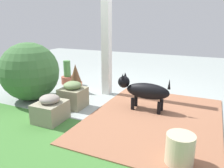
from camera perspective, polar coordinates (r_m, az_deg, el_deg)
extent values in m
plane|color=#97A19D|center=(3.95, 1.45, -4.21)|extent=(12.00, 12.00, 0.00)
cube|color=#976145|center=(3.28, 10.89, -8.68)|extent=(1.80, 2.40, 0.02)
cube|color=white|center=(4.11, -1.44, 13.00)|extent=(0.15, 0.15, 2.30)
cube|color=gray|center=(3.65, -10.06, -3.53)|extent=(0.39, 0.38, 0.32)
ellipsoid|color=#6E8754|center=(3.58, -10.22, -0.35)|extent=(0.29, 0.29, 0.13)
cube|color=gray|center=(3.23, -15.67, -6.94)|extent=(0.38, 0.44, 0.28)
ellipsoid|color=gray|center=(3.16, -15.92, -3.80)|extent=(0.28, 0.28, 0.13)
sphere|color=#3C6A37|center=(4.12, -20.61, 3.03)|extent=(1.02, 1.02, 1.02)
cylinder|color=#C46C46|center=(4.43, -9.30, -0.75)|extent=(0.24, 0.24, 0.21)
cone|color=brown|center=(4.36, -9.47, 2.79)|extent=(0.22, 0.22, 0.35)
cylinder|color=#9F4D3C|center=(5.08, -11.44, 1.03)|extent=(0.28, 0.28, 0.16)
cylinder|color=#497F40|center=(5.02, -11.61, 3.91)|extent=(0.15, 0.15, 0.36)
ellipsoid|color=black|center=(3.42, 9.22, -1.84)|extent=(0.68, 0.23, 0.25)
sphere|color=black|center=(3.52, 3.10, 0.55)|extent=(0.19, 0.19, 0.19)
cone|color=black|center=(3.45, 2.79, 2.05)|extent=(0.06, 0.06, 0.08)
cone|color=black|center=(3.54, 3.46, 2.42)|extent=(0.06, 0.06, 0.08)
cylinder|color=black|center=(3.49, 5.36, -5.29)|extent=(0.06, 0.06, 0.20)
cylinder|color=black|center=(3.63, 6.23, -4.46)|extent=(0.06, 0.06, 0.20)
cylinder|color=black|center=(3.38, 12.09, -6.30)|extent=(0.06, 0.06, 0.20)
cylinder|color=black|center=(3.52, 12.71, -5.41)|extent=(0.06, 0.06, 0.20)
cone|color=black|center=(3.31, 14.67, 0.00)|extent=(0.05, 0.05, 0.16)
cylinder|color=#C7B895|center=(2.32, 17.23, -16.01)|extent=(0.28, 0.28, 0.32)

